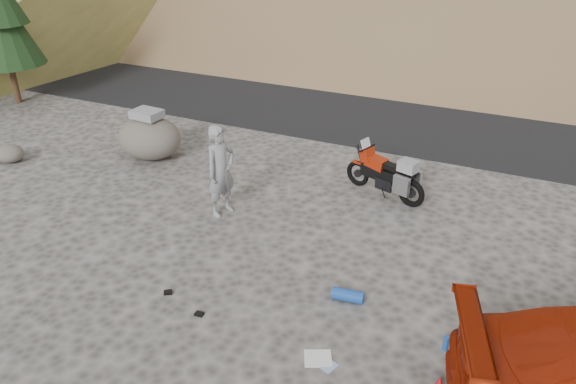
# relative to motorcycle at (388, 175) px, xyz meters

# --- Properties ---
(ground) EXTENTS (140.00, 140.00, 0.00)m
(ground) POSITION_rel_motorcycle_xyz_m (-1.41, -3.21, -0.51)
(ground) COLOR #413F3C
(ground) RESTS_ON ground
(road) EXTENTS (120.00, 7.00, 0.05)m
(road) POSITION_rel_motorcycle_xyz_m (-1.41, 5.79, -0.51)
(road) COLOR black
(road) RESTS_ON ground
(motorcycle) EXTENTS (1.93, 0.94, 1.19)m
(motorcycle) POSITION_rel_motorcycle_xyz_m (0.00, 0.00, 0.00)
(motorcycle) COLOR black
(motorcycle) RESTS_ON ground
(man) EXTENTS (0.63, 0.80, 1.91)m
(man) POSITION_rel_motorcycle_xyz_m (-2.87, -2.11, -0.51)
(man) COLOR gray
(man) RESTS_ON ground
(boulder) EXTENTS (1.92, 1.76, 1.23)m
(boulder) POSITION_rel_motorcycle_xyz_m (-5.93, -0.43, 0.03)
(boulder) COLOR #534F47
(boulder) RESTS_ON ground
(small_rock) EXTENTS (0.91, 0.87, 0.43)m
(small_rock) POSITION_rel_motorcycle_xyz_m (-8.93, -2.11, -0.29)
(small_rock) COLOR #534F47
(small_rock) RESTS_ON ground
(gear_white_cloth) EXTENTS (0.49, 0.47, 0.01)m
(gear_white_cloth) POSITION_rel_motorcycle_xyz_m (0.47, -5.14, -0.50)
(gear_white_cloth) COLOR white
(gear_white_cloth) RESTS_ON ground
(gear_blue_mat) EXTENTS (0.53, 0.26, 0.20)m
(gear_blue_mat) POSITION_rel_motorcycle_xyz_m (0.42, -3.74, -0.41)
(gear_blue_mat) COLOR #1A48A1
(gear_blue_mat) RESTS_ON ground
(gear_bottle) EXTENTS (0.11, 0.11, 0.23)m
(gear_bottle) POSITION_rel_motorcycle_xyz_m (2.07, -4.20, -0.39)
(gear_bottle) COLOR #1A48A1
(gear_bottle) RESTS_ON ground
(gear_funnel) EXTENTS (0.18, 0.18, 0.20)m
(gear_funnel) POSITION_rel_motorcycle_xyz_m (2.13, -4.97, -0.41)
(gear_funnel) COLOR red
(gear_funnel) RESTS_ON ground
(gear_glove_a) EXTENTS (0.14, 0.11, 0.04)m
(gear_glove_a) POSITION_rel_motorcycle_xyz_m (-1.56, -5.05, -0.49)
(gear_glove_a) COLOR black
(gear_glove_a) RESTS_ON ground
(gear_glove_b) EXTENTS (0.17, 0.16, 0.04)m
(gear_glove_b) POSITION_rel_motorcycle_xyz_m (-2.32, -4.80, -0.49)
(gear_glove_b) COLOR black
(gear_glove_b) RESTS_ON ground
(gear_blue_cloth) EXTENTS (0.36, 0.31, 0.01)m
(gear_blue_cloth) POSITION_rel_motorcycle_xyz_m (0.61, -5.19, -0.50)
(gear_blue_cloth) COLOR #89ACD5
(gear_blue_cloth) RESTS_ON ground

